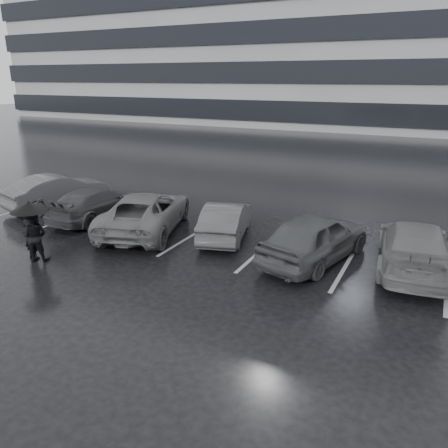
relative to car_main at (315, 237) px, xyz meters
The scene contains 12 objects.
ground 3.21m from the car_main, 140.14° to the right, with size 160.00×160.00×0.00m, color black.
office_building 53.81m from the car_main, 117.94° to the left, with size 61.00×26.00×29.00m.
car_main is the anchor object (origin of this frame).
car_west_a 3.50m from the car_main, 169.07° to the left, with size 1.36×3.90×1.29m, color #2A2A2D.
car_west_b 6.41m from the car_main, behind, with size 2.43×5.27×1.47m, color #474749.
car_west_c 9.07m from the car_main, behind, with size 1.81×4.46×1.30m, color black.
car_west_d 11.71m from the car_main, behind, with size 1.56×4.47×1.47m, color #2A2A2D.
car_east 2.91m from the car_main, 14.69° to the left, with size 2.01×4.95×1.44m, color #474749.
pedestrian_left 8.91m from the car_main, 154.32° to the right, with size 0.58×0.38×1.60m, color black.
pedestrian_right 8.72m from the car_main, 153.31° to the right, with size 0.78×0.61×1.61m, color black.
umbrella 8.83m from the car_main, 153.47° to the right, with size 1.14×1.14×1.93m.
stall_stripes 3.32m from the car_main, behind, with size 19.72×5.00×0.00m.
Camera 1 is at (5.58, -10.62, 5.49)m, focal length 35.00 mm.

